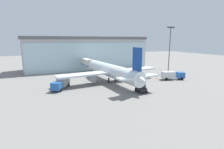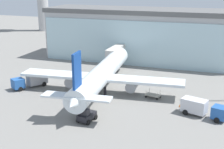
# 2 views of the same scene
# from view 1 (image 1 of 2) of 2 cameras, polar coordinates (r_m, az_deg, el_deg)

# --- Properties ---
(ground) EXTENTS (240.00, 240.00, 0.00)m
(ground) POSITION_cam_1_polar(r_m,az_deg,el_deg) (47.20, 4.14, -4.37)
(ground) COLOR gray
(terminal_building) EXTENTS (53.79, 15.21, 14.07)m
(terminal_building) POSITION_cam_1_polar(r_m,az_deg,el_deg) (80.08, -7.96, 7.10)
(terminal_building) COLOR #ADADAD
(terminal_building) RESTS_ON ground
(jet_bridge) EXTENTS (2.38, 14.29, 5.59)m
(jet_bridge) POSITION_cam_1_polar(r_m,az_deg,el_deg) (70.70, -8.95, 4.24)
(jet_bridge) COLOR beige
(jet_bridge) RESTS_ON ground
(apron_light_mast) EXTENTS (3.20, 0.40, 17.52)m
(apron_light_mast) POSITION_cam_1_polar(r_m,az_deg,el_deg) (70.77, 18.34, 8.90)
(apron_light_mast) COLOR #59595E
(apron_light_mast) RESTS_ON ground
(airplane) EXTENTS (32.56, 35.89, 10.98)m
(airplane) POSITION_cam_1_polar(r_m,az_deg,el_deg) (53.84, -1.01, 1.39)
(airplane) COLOR white
(airplane) RESTS_ON ground
(catering_truck) EXTENTS (5.63, 7.40, 2.65)m
(catering_truck) POSITION_cam_1_polar(r_m,az_deg,el_deg) (48.03, -16.25, -2.72)
(catering_truck) COLOR #2659A5
(catering_truck) RESTS_ON ground
(fuel_truck) EXTENTS (7.62, 4.17, 2.65)m
(fuel_truck) POSITION_cam_1_polar(r_m,az_deg,el_deg) (59.89, 19.05, -0.17)
(fuel_truck) COLOR #2659A5
(fuel_truck) RESTS_ON ground
(baggage_cart) EXTENTS (3.06, 2.11, 1.50)m
(baggage_cart) POSITION_cam_1_polar(r_m,az_deg,el_deg) (58.87, 8.59, -0.83)
(baggage_cart) COLOR #9E998C
(baggage_cart) RESTS_ON ground
(pushback_tug) EXTENTS (2.57, 3.43, 2.30)m
(pushback_tug) POSITION_cam_1_polar(r_m,az_deg,el_deg) (43.59, 9.53, -4.50)
(pushback_tug) COLOR black
(pushback_tug) RESTS_ON ground
(safety_cone_nose) EXTENTS (0.36, 0.36, 0.55)m
(safety_cone_nose) POSITION_cam_1_polar(r_m,az_deg,el_deg) (46.21, 0.92, -4.33)
(safety_cone_nose) COLOR orange
(safety_cone_nose) RESTS_ON ground
(safety_cone_wingtip) EXTENTS (0.36, 0.36, 0.55)m
(safety_cone_wingtip) POSITION_cam_1_polar(r_m,az_deg,el_deg) (59.67, 14.47, -1.12)
(safety_cone_wingtip) COLOR orange
(safety_cone_wingtip) RESTS_ON ground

